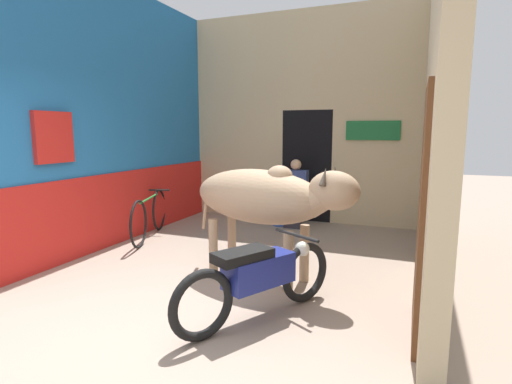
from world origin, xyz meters
TOP-DOWN VIEW (x-y plane):
  - ground_plane at (0.00, 0.00)m, footprint 30.00×30.00m
  - wall_left_shopfront at (-2.25, 2.35)m, footprint 0.25×4.73m
  - wall_back_with_doorway at (0.05, 4.97)m, footprint 4.34×0.93m
  - wall_right_with_door at (2.26, 2.32)m, footprint 0.22×4.73m
  - cow at (0.50, 1.57)m, footprint 2.16×1.05m
  - motorcycle_near at (0.80, 0.58)m, footprint 0.98×1.64m
  - bicycle at (-1.87, 2.55)m, footprint 0.69×1.73m
  - shopkeeper_seated at (0.09, 4.19)m, footprint 0.43×0.33m
  - plastic_stool at (-0.20, 4.18)m, footprint 0.37×0.37m

SIDE VIEW (x-z plane):
  - ground_plane at x=0.00m, z-range 0.00..0.00m
  - plastic_stool at x=-0.20m, z-range 0.02..0.43m
  - bicycle at x=-1.87m, z-range 0.00..0.74m
  - motorcycle_near at x=0.80m, z-range 0.05..0.78m
  - shopkeeper_seated at x=0.09m, z-range 0.02..1.24m
  - cow at x=0.50m, z-range 0.28..1.66m
  - wall_back_with_doorway at x=0.05m, z-range -0.29..3.64m
  - wall_left_shopfront at x=-2.25m, z-range -0.07..3.87m
  - wall_right_with_door at x=2.26m, z-range -0.03..3.90m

